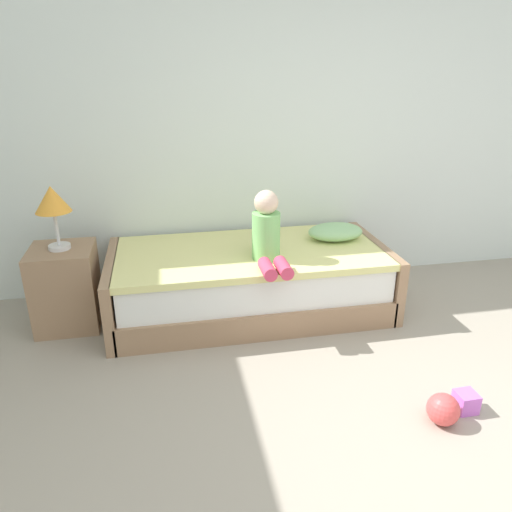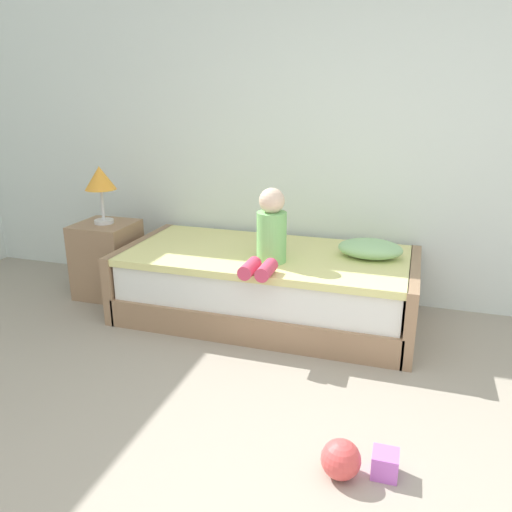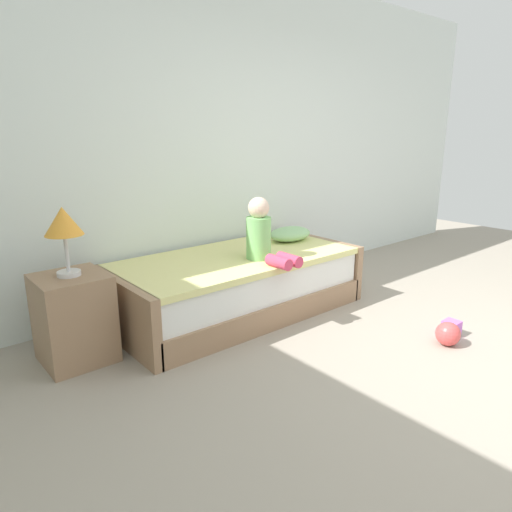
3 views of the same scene
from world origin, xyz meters
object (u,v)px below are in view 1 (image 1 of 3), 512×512
object	(u,v)px
nightstand	(66,287)
toy_block	(466,402)
table_lamp	(52,202)
toy_ball	(443,409)
bed	(250,281)
child_figure	(268,233)
pillow	(335,232)

from	to	relation	value
nightstand	toy_block	distance (m)	2.74
table_lamp	toy_ball	world-z (taller)	table_lamp
bed	table_lamp	size ratio (longest dim) A/B	4.69
table_lamp	toy_block	xyz separation A→B (m)	(2.31, -1.45, -0.88)
child_figure	toy_block	distance (m)	1.61
toy_ball	toy_block	world-z (taller)	toy_ball
nightstand	table_lamp	bearing A→B (deg)	0.00
toy_block	toy_ball	bearing A→B (deg)	-160.01
bed	toy_ball	distance (m)	1.68
child_figure	toy_ball	bearing A→B (deg)	-61.09
bed	child_figure	size ratio (longest dim) A/B	4.14
nightstand	pillow	world-z (taller)	pillow
nightstand	pillow	distance (m)	2.08
toy_ball	toy_block	distance (m)	0.20
nightstand	toy_block	world-z (taller)	nightstand
toy_block	nightstand	bearing A→B (deg)	147.99
table_lamp	toy_block	world-z (taller)	table_lamp
table_lamp	pillow	xyz separation A→B (m)	(2.06, 0.07, -0.37)
toy_ball	pillow	bearing A→B (deg)	92.37
toy_block	bed	bearing A→B (deg)	124.22
child_figure	table_lamp	bearing A→B (deg)	169.80
table_lamp	pillow	world-z (taller)	table_lamp
table_lamp	toy_block	bearing A→B (deg)	-32.01
nightstand	child_figure	bearing A→B (deg)	-10.20
toy_ball	child_figure	bearing A→B (deg)	118.91
nightstand	table_lamp	distance (m)	0.64
table_lamp	child_figure	bearing A→B (deg)	-10.20
nightstand	toy_block	bearing A→B (deg)	-32.01
toy_ball	toy_block	bearing A→B (deg)	19.99
bed	toy_block	size ratio (longest dim) A/B	18.60
nightstand	toy_block	size ratio (longest dim) A/B	5.29
bed	child_figure	world-z (taller)	child_figure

